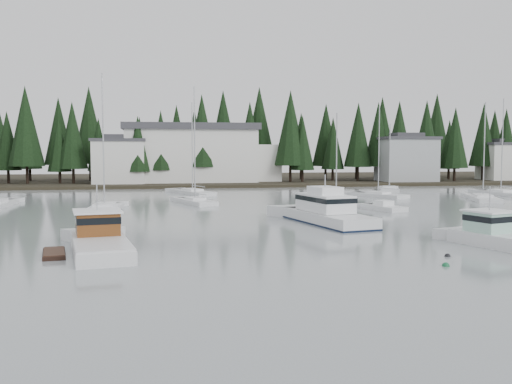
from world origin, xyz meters
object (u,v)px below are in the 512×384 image
lobster_boat_brown (98,243)px  harbor_inn (202,154)px  sailboat_1 (483,200)px  sailboat_10 (193,193)px  sailboat_6 (195,203)px  house_west (119,160)px  runabout_1 (383,209)px  sailboat_5 (378,196)px  sailboat_4 (105,210)px  sailboat_9 (389,191)px  cabin_cruiser_center (327,215)px  sailboat_8 (501,194)px  lobster_boat_teal (503,239)px  house_east_b (505,160)px  house_east_a (406,158)px  sailboat_0 (336,206)px

lobster_boat_brown → harbor_inn: bearing=-19.2°
sailboat_1 → sailboat_10: sailboat_10 is taller
harbor_inn → sailboat_6: sailboat_6 is taller
house_west → runabout_1: house_west is taller
sailboat_6 → runabout_1: bearing=-138.9°
sailboat_5 → runabout_1: bearing=131.0°
sailboat_4 → sailboat_9: sailboat_4 is taller
lobster_boat_brown → cabin_cruiser_center: cabin_cruiser_center is taller
harbor_inn → sailboat_10: 25.17m
sailboat_8 → lobster_boat_teal: bearing=142.1°
harbor_inn → sailboat_1: bearing=-51.3°
sailboat_5 → runabout_1: 17.50m
cabin_cruiser_center → sailboat_10: 37.38m
house_east_b → sailboat_5: bearing=-141.0°
harbor_inn → sailboat_4: bearing=-106.0°
house_west → runabout_1: bearing=-56.7°
house_west → runabout_1: size_ratio=1.67×
house_east_a → sailboat_6: (-42.41, -35.68, -4.80)m
lobster_boat_brown → sailboat_5: sailboat_5 is taller
house_east_b → harbor_inn: size_ratio=0.32×
sailboat_0 → sailboat_6: sailboat_6 is taller
cabin_cruiser_center → runabout_1: bearing=-55.1°
harbor_inn → sailboat_9: (27.87, -23.16, -5.72)m
house_east_b → sailboat_1: (-27.88, -38.88, -4.34)m
lobster_boat_teal → sailboat_1: 37.71m
sailboat_0 → sailboat_1: size_ratio=0.86×
harbor_inn → sailboat_1: size_ratio=2.27×
lobster_boat_teal → cabin_cruiser_center: bearing=12.5°
sailboat_5 → sailboat_10: sailboat_10 is taller
harbor_inn → lobster_boat_brown: size_ratio=2.92×
sailboat_9 → house_east_a: bearing=-10.4°
harbor_inn → sailboat_4: 48.78m
house_east_b → sailboat_9: bearing=-147.8°
lobster_boat_teal → sailboat_5: bearing=-27.1°
runabout_1 → lobster_boat_teal: bearing=159.2°
lobster_boat_teal → house_west: bearing=5.7°
house_east_a → cabin_cruiser_center: bearing=-119.8°
sailboat_1 → runabout_1: size_ratio=2.27×
lobster_boat_brown → house_east_b: bearing=-56.5°
house_west → sailboat_8: (55.50, -30.18, -4.57)m
sailboat_8 → sailboat_10: size_ratio=1.02×
cabin_cruiser_center → sailboat_5: 30.23m
sailboat_5 → cabin_cruiser_center: bearing=120.9°
lobster_boat_brown → sailboat_10: (8.19, 47.50, -0.48)m
sailboat_1 → sailboat_10: (-36.08, 16.89, 0.00)m
sailboat_6 → runabout_1: size_ratio=2.52×
harbor_inn → runabout_1: bearing=-72.4°
harbor_inn → sailboat_8: size_ratio=2.07×
house_east_b → sailboat_0: (-48.93, -44.16, -4.34)m
sailboat_1 → sailboat_4: (-46.40, -5.36, 0.02)m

